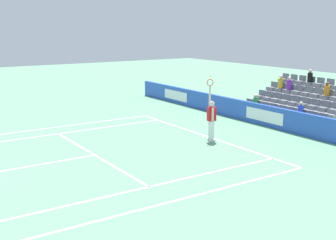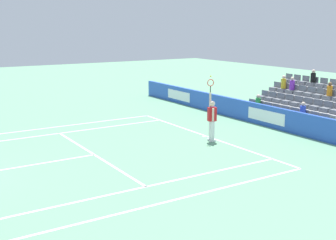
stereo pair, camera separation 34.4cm
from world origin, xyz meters
TOP-DOWN VIEW (x-y plane):
  - line_baseline at (0.00, -11.89)m, footprint 10.97×0.10m
  - line_service at (0.00, -6.40)m, footprint 8.23×0.10m
  - line_centre_service at (0.00, -3.20)m, footprint 0.10×6.40m
  - line_singles_sideline_left at (4.12, -5.95)m, footprint 0.10×11.89m
  - line_singles_sideline_right at (-4.12, -5.95)m, footprint 0.10×11.89m
  - line_doubles_sideline_left at (5.49, -5.95)m, footprint 0.10×11.89m
  - line_doubles_sideline_right at (-5.49, -5.95)m, footprint 0.10×11.89m
  - line_centre_mark at (0.00, -11.79)m, footprint 0.10×0.20m
  - sponsor_barrier at (0.00, -15.68)m, footprint 23.56×0.22m
  - tennis_player at (-0.79, -11.56)m, footprint 0.51×0.41m
  - stadium_stand at (0.01, -18.62)m, footprint 5.58×3.80m

SIDE VIEW (x-z plane):
  - line_baseline at x=0.00m, z-range 0.00..0.01m
  - line_service at x=0.00m, z-range 0.00..0.01m
  - line_centre_service at x=0.00m, z-range 0.00..0.01m
  - line_singles_sideline_left at x=4.12m, z-range 0.00..0.01m
  - line_singles_sideline_right at x=-4.12m, z-range 0.00..0.01m
  - line_doubles_sideline_left at x=5.49m, z-range 0.00..0.01m
  - line_doubles_sideline_right at x=-5.49m, z-range 0.00..0.01m
  - line_centre_mark at x=0.00m, z-range 0.00..0.01m
  - sponsor_barrier at x=0.00m, z-range 0.00..1.06m
  - stadium_stand at x=0.01m, z-range -0.62..1.98m
  - tennis_player at x=-0.79m, z-range -0.43..2.42m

